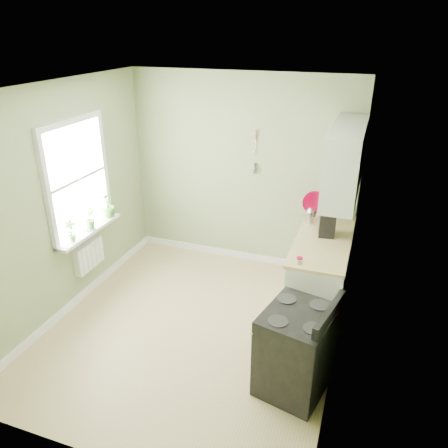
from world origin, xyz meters
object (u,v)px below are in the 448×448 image
(stand_mixer, at_px, (329,202))
(stove, at_px, (296,350))
(kettle, at_px, (310,215))
(coffee_maker, at_px, (327,224))

(stand_mixer, bearing_deg, stove, -89.02)
(kettle, height_order, coffee_maker, coffee_maker)
(stand_mixer, height_order, kettle, stand_mixer)
(coffee_maker, bearing_deg, stand_mixer, 95.43)
(stand_mixer, xyz_separation_m, kettle, (-0.19, -0.34, -0.09))
(stove, distance_m, kettle, 1.99)
(kettle, relative_size, coffee_maker, 0.60)
(stand_mixer, bearing_deg, kettle, -119.42)
(stand_mixer, relative_size, coffee_maker, 1.33)
(stand_mixer, bearing_deg, coffee_maker, -84.57)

